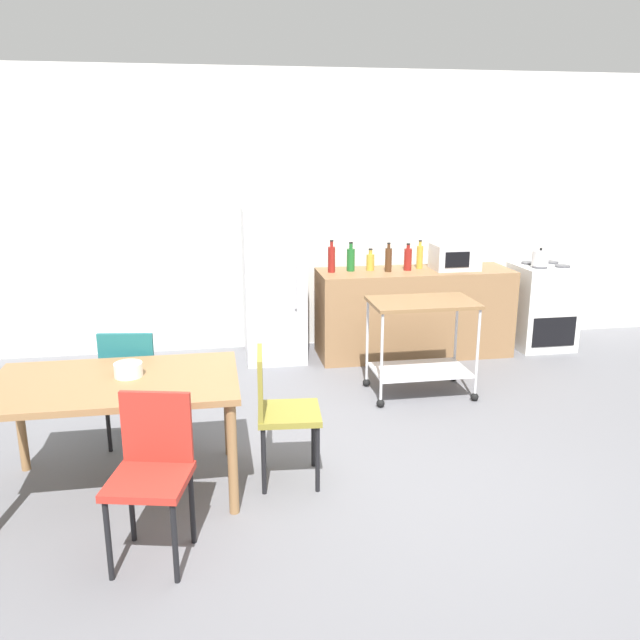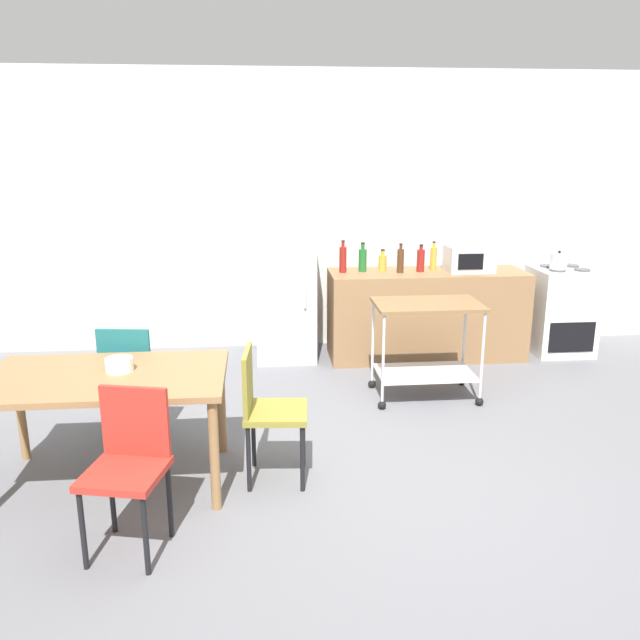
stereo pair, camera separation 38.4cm
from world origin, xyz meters
name	(u,v)px [view 1 (the left image)]	position (x,y,z in m)	size (l,w,h in m)	color
ground_plane	(401,482)	(0.00, 0.00, 0.00)	(12.00, 12.00, 0.00)	slate
back_wall	(319,212)	(0.00, 3.20, 1.45)	(8.40, 0.12, 2.90)	silver
kitchen_counter	(414,312)	(0.90, 2.60, 0.45)	(2.00, 0.64, 0.90)	olive
dining_table	(116,392)	(-1.79, 0.21, 0.67)	(1.50, 0.90, 0.75)	olive
chair_olive	(279,407)	(-0.78, 0.17, 0.52)	(0.43, 0.43, 0.89)	olive
chair_teal	(133,378)	(-1.76, 0.87, 0.52)	(0.45, 0.45, 0.89)	#1E666B
chair_red	(152,466)	(-1.52, -0.51, 0.52)	(0.48, 0.48, 0.89)	#B72D23
stove_oven	(542,306)	(2.35, 2.62, 0.45)	(0.60, 0.61, 0.92)	white
refrigerator	(274,285)	(-0.55, 2.70, 0.78)	(0.60, 0.63, 1.55)	silver
kitchen_cart	(421,332)	(0.61, 1.49, 0.57)	(0.91, 0.57, 0.85)	brown
bottle_soda	(332,259)	(0.03, 2.64, 1.04)	(0.07, 0.07, 0.32)	maroon
bottle_olive_oil	(351,259)	(0.24, 2.67, 1.02)	(0.08, 0.08, 0.30)	#1E6628
bottle_soy_sauce	(370,262)	(0.44, 2.67, 0.99)	(0.08, 0.08, 0.22)	gold
bottle_vinegar	(388,259)	(0.60, 2.57, 1.03)	(0.07, 0.07, 0.29)	#4C2D19
bottle_sesame_oil	(408,259)	(0.82, 2.61, 1.02)	(0.08, 0.08, 0.28)	maroon
bottle_hot_sauce	(420,256)	(0.97, 2.69, 1.02)	(0.07, 0.07, 0.29)	gold
microwave	(455,257)	(1.31, 2.58, 1.03)	(0.46, 0.35, 0.26)	silver
fruit_bowl	(128,370)	(-1.71, 0.26, 0.79)	(0.17, 0.17, 0.09)	white
kettle	(540,258)	(2.23, 2.52, 1.00)	(0.24, 0.17, 0.19)	silver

